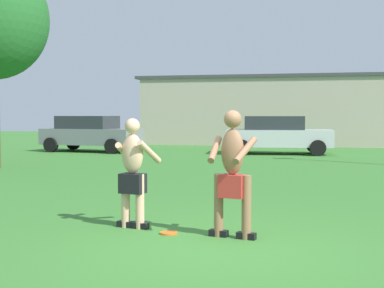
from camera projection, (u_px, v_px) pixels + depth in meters
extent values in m
plane|color=#38752D|center=(215.00, 247.00, 7.12)|extent=(80.00, 80.00, 0.00)
cube|color=black|center=(126.00, 224.00, 8.38)|extent=(0.28, 0.16, 0.09)
cylinder|color=#E0AD89|center=(126.00, 200.00, 8.36)|extent=(0.13, 0.13, 0.81)
cube|color=black|center=(140.00, 226.00, 8.28)|extent=(0.28, 0.16, 0.09)
cylinder|color=#E0AD89|center=(140.00, 201.00, 8.26)|extent=(0.13, 0.13, 0.81)
cube|color=black|center=(133.00, 183.00, 8.30)|extent=(0.40, 0.30, 0.29)
ellipsoid|color=#E0AD89|center=(132.00, 154.00, 8.27)|extent=(0.38, 0.28, 0.59)
cylinder|color=#E0AD89|center=(123.00, 151.00, 8.46)|extent=(0.14, 0.56, 0.29)
cylinder|color=#E0AD89|center=(149.00, 152.00, 8.27)|extent=(0.25, 0.52, 0.38)
sphere|color=#E0AD89|center=(132.00, 126.00, 8.25)|extent=(0.22, 0.22, 0.22)
cube|color=black|center=(246.00, 236.00, 7.59)|extent=(0.28, 0.16, 0.09)
cylinder|color=#936647|center=(246.00, 207.00, 7.56)|extent=(0.13, 0.13, 0.87)
cube|color=black|center=(219.00, 233.00, 7.76)|extent=(0.28, 0.16, 0.09)
cylinder|color=#936647|center=(219.00, 205.00, 7.73)|extent=(0.13, 0.13, 0.87)
cube|color=red|center=(232.00, 186.00, 7.63)|extent=(0.38, 0.30, 0.31)
ellipsoid|color=#936647|center=(233.00, 152.00, 7.61)|extent=(0.36, 0.28, 0.63)
cylinder|color=#936647|center=(245.00, 150.00, 7.42)|extent=(0.26, 0.57, 0.35)
cylinder|color=#936647|center=(215.00, 149.00, 7.61)|extent=(0.09, 0.57, 0.35)
sphere|color=#936647|center=(233.00, 119.00, 7.58)|extent=(0.24, 0.24, 0.24)
cylinder|color=orange|center=(169.00, 233.00, 7.92)|extent=(0.25, 0.25, 0.03)
cube|color=slate|center=(92.00, 137.00, 24.75)|extent=(4.47, 2.26, 0.70)
cube|color=#282D33|center=(87.00, 122.00, 24.79)|extent=(2.57, 1.84, 0.56)
cylinder|color=black|center=(131.00, 144.00, 25.10)|extent=(0.66, 0.29, 0.64)
cylinder|color=black|center=(112.00, 146.00, 23.41)|extent=(0.66, 0.29, 0.64)
cylinder|color=black|center=(73.00, 143.00, 26.13)|extent=(0.66, 0.29, 0.64)
cylinder|color=black|center=(51.00, 145.00, 24.45)|extent=(0.66, 0.29, 0.64)
cube|color=silver|center=(279.00, 138.00, 23.30)|extent=(4.48, 2.28, 0.70)
cube|color=#282D33|center=(274.00, 123.00, 23.29)|extent=(2.57, 1.85, 0.56)
cylinder|color=black|center=(314.00, 145.00, 24.02)|extent=(0.66, 0.29, 0.64)
cylinder|color=black|center=(318.00, 148.00, 22.24)|extent=(0.66, 0.29, 0.64)
cylinder|color=black|center=(243.00, 145.00, 24.40)|extent=(0.66, 0.29, 0.64)
cylinder|color=black|center=(242.00, 147.00, 22.62)|extent=(0.66, 0.29, 0.64)
cube|color=#B2A893|center=(267.00, 112.00, 30.99)|extent=(13.04, 5.05, 3.53)
cube|color=#3F3F44|center=(267.00, 79.00, 30.89)|extent=(13.56, 5.25, 0.16)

